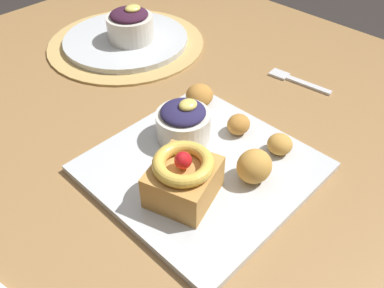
% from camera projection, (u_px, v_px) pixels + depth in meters
% --- Properties ---
extents(dining_table, '(1.27, 1.12, 0.73)m').
position_uv_depth(dining_table, '(112.00, 172.00, 0.72)').
color(dining_table, olive).
rests_on(dining_table, ground_plane).
extents(woven_placemat, '(0.34, 0.34, 0.00)m').
position_uv_depth(woven_placemat, '(126.00, 43.00, 0.89)').
color(woven_placemat, tan).
rests_on(woven_placemat, dining_table).
extents(front_plate, '(0.29, 0.29, 0.01)m').
position_uv_depth(front_plate, '(202.00, 167.00, 0.60)').
color(front_plate, silver).
rests_on(front_plate, dining_table).
extents(cake_slice, '(0.11, 0.10, 0.08)m').
position_uv_depth(cake_slice, '(183.00, 177.00, 0.53)').
color(cake_slice, '#C68E47').
rests_on(cake_slice, front_plate).
extents(berry_ramekin, '(0.08, 0.08, 0.07)m').
position_uv_depth(berry_ramekin, '(183.00, 122.00, 0.62)').
color(berry_ramekin, silver).
rests_on(berry_ramekin, front_plate).
extents(fritter_front, '(0.04, 0.03, 0.03)m').
position_uv_depth(fritter_front, '(239.00, 124.00, 0.64)').
color(fritter_front, '#BC7F38').
rests_on(fritter_front, front_plate).
extents(fritter_middle, '(0.05, 0.05, 0.05)m').
position_uv_depth(fritter_middle, '(254.00, 166.00, 0.56)').
color(fritter_middle, gold).
rests_on(fritter_middle, front_plate).
extents(fritter_back, '(0.04, 0.04, 0.03)m').
position_uv_depth(fritter_back, '(280.00, 144.00, 0.61)').
color(fritter_back, gold).
rests_on(fritter_back, front_plate).
extents(fritter_extra, '(0.05, 0.05, 0.04)m').
position_uv_depth(fritter_extra, '(199.00, 96.00, 0.69)').
color(fritter_extra, '#BC7F38').
rests_on(fritter_extra, front_plate).
extents(back_plate, '(0.27, 0.27, 0.01)m').
position_uv_depth(back_plate, '(126.00, 40.00, 0.89)').
color(back_plate, silver).
rests_on(back_plate, woven_placemat).
extents(back_ramekin, '(0.10, 0.10, 0.07)m').
position_uv_depth(back_ramekin, '(130.00, 25.00, 0.85)').
color(back_ramekin, silver).
rests_on(back_ramekin, back_plate).
extents(fork, '(0.03, 0.13, 0.00)m').
position_uv_depth(fork, '(295.00, 80.00, 0.78)').
color(fork, silver).
rests_on(fork, dining_table).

